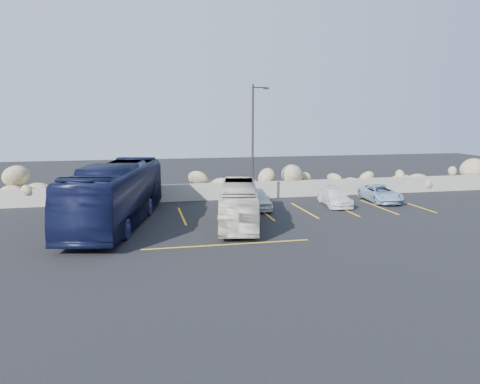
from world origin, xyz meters
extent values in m
plane|color=black|center=(0.00, 0.00, 0.00)|extent=(90.00, 90.00, 0.00)
cube|color=gray|center=(0.00, 12.00, 0.60)|extent=(60.00, 0.40, 1.20)
cube|color=yellow|center=(-2.50, 7.00, 0.01)|extent=(0.12, 5.00, 0.01)
cube|color=yellow|center=(2.60, 7.00, 0.01)|extent=(0.12, 5.00, 0.01)
cube|color=yellow|center=(5.30, 7.00, 0.01)|extent=(0.12, 5.00, 0.01)
cube|color=yellow|center=(7.90, 7.00, 0.01)|extent=(0.12, 5.00, 0.01)
cube|color=yellow|center=(10.50, 7.00, 0.01)|extent=(0.12, 5.00, 0.01)
cube|color=yellow|center=(13.10, 7.00, 0.01)|extent=(0.12, 5.00, 0.01)
cube|color=yellow|center=(-1.00, 0.20, 0.01)|extent=(8.00, 0.12, 0.01)
cylinder|color=#2D2A28|center=(2.50, 9.50, 4.00)|extent=(0.14, 0.14, 8.00)
cylinder|color=#2D2A28|center=(2.95, 9.50, 7.80)|extent=(0.90, 0.08, 0.08)
cube|color=#2D2A28|center=(3.40, 9.50, 7.75)|extent=(0.35, 0.18, 0.12)
imported|color=beige|center=(0.43, 4.27, 1.16)|extent=(3.66, 8.54, 2.32)
imported|color=black|center=(-6.22, 5.53, 1.70)|extent=(5.49, 12.57, 3.41)
imported|color=white|center=(2.45, 8.20, 0.66)|extent=(1.83, 3.99, 1.33)
imported|color=white|center=(7.87, 8.13, 0.56)|extent=(1.95, 4.02, 1.13)
imported|color=#95B4D3|center=(11.58, 8.73, 0.59)|extent=(2.32, 4.38, 1.17)
camera|label=1|loc=(-4.98, -20.72, 6.03)|focal=35.00mm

